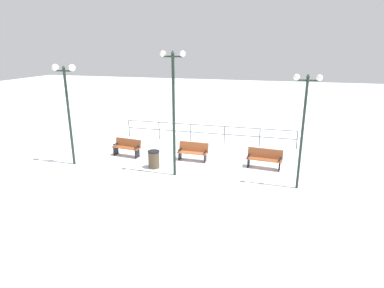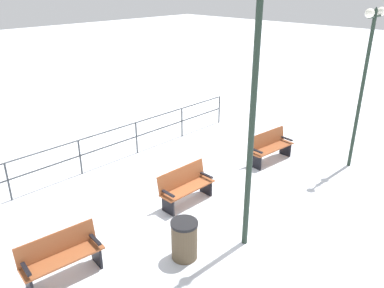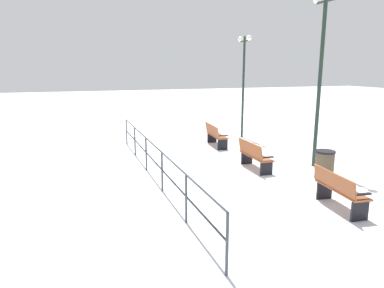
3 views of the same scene
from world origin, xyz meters
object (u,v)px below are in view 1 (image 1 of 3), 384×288
at_px(bench_second, 193,151).
at_px(trash_bin, 154,159).
at_px(lamppost_far, 304,113).
at_px(lamppost_middle, 173,97).
at_px(bench_third, 264,158).
at_px(lamppost_near, 66,93).
at_px(bench_nearest, 127,147).

distance_m(bench_second, trash_bin, 2.09).
height_order(bench_second, lamppost_far, lamppost_far).
xyz_separation_m(bench_second, lamppost_middle, (2.04, -0.27, 2.98)).
bearing_deg(lamppost_far, bench_second, -112.74).
xyz_separation_m(bench_second, bench_third, (0.13, 3.47, 0.01)).
bearing_deg(lamppost_near, trash_bin, 98.52).
distance_m(bench_second, lamppost_middle, 3.62).
bearing_deg(bench_nearest, trash_bin, 64.80).
bearing_deg(trash_bin, lamppost_middle, 64.38).
xyz_separation_m(bench_nearest, bench_third, (-0.11, 6.93, 0.01)).
bearing_deg(lamppost_near, bench_second, 110.84).
height_order(bench_third, lamppost_near, lamppost_near).
bearing_deg(bench_third, trash_bin, -69.79).
xyz_separation_m(lamppost_near, trash_bin, (-0.58, 3.88, -3.02)).
xyz_separation_m(bench_third, trash_bin, (1.33, -4.96, -0.06)).
height_order(bench_nearest, bench_second, bench_second).
distance_m(bench_nearest, bench_second, 3.47).
height_order(bench_third, lamppost_far, lamppost_far).
distance_m(bench_second, bench_third, 3.47).
xyz_separation_m(lamppost_middle, trash_bin, (-0.58, -1.21, -3.02)).
bearing_deg(bench_nearest, lamppost_far, 84.31).
distance_m(lamppost_near, trash_bin, 4.95).
distance_m(lamppost_near, lamppost_far, 10.25).
xyz_separation_m(bench_third, lamppost_near, (1.91, -8.84, 2.96)).
distance_m(bench_nearest, trash_bin, 2.32).
height_order(bench_nearest, trash_bin, bench_nearest).
height_order(lamppost_middle, lamppost_far, lamppost_middle).
relative_size(bench_second, bench_third, 0.91).
height_order(bench_nearest, bench_third, bench_third).
distance_m(bench_nearest, bench_third, 6.93).
relative_size(lamppost_near, lamppost_far, 1.04).
relative_size(lamppost_far, trash_bin, 5.44).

